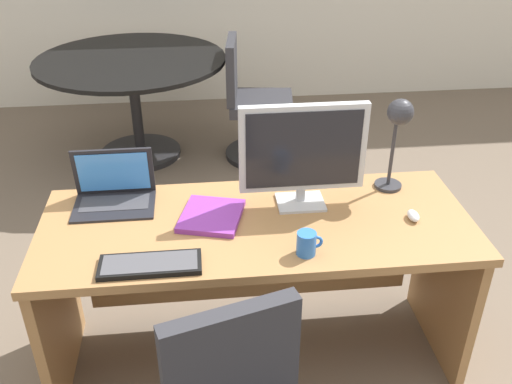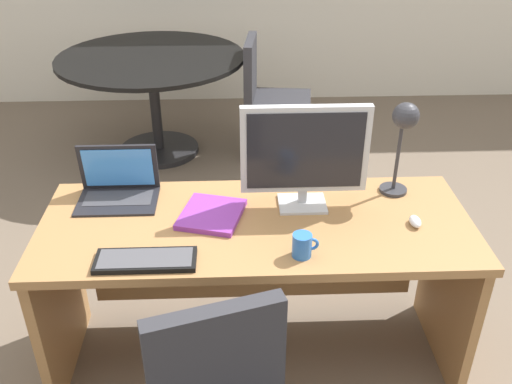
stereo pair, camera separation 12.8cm
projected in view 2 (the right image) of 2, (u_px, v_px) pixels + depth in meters
ground at (247, 193)px, 3.97m from camera, size 12.00×12.00×0.00m
desk at (256, 257)px, 2.44m from camera, size 1.76×0.69×0.75m
monitor at (305, 153)px, 2.28m from camera, size 0.52×0.16×0.45m
laptop at (118, 182)px, 2.44m from camera, size 0.34×0.23×0.23m
keyboard at (146, 260)px, 2.06m from camera, size 0.37×0.14×0.02m
mouse at (415, 221)px, 2.26m from camera, size 0.04×0.08×0.03m
desk_lamp at (404, 128)px, 2.32m from camera, size 0.12×0.14×0.43m
book at (212, 214)px, 2.32m from camera, size 0.30×0.32×0.02m
coffee_mug at (303, 245)px, 2.07m from camera, size 0.10×0.07×0.09m
meeting_table at (153, 80)px, 4.22m from camera, size 1.38×1.38×0.78m
meeting_chair_near at (271, 111)px, 4.27m from camera, size 0.56×0.56×0.92m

